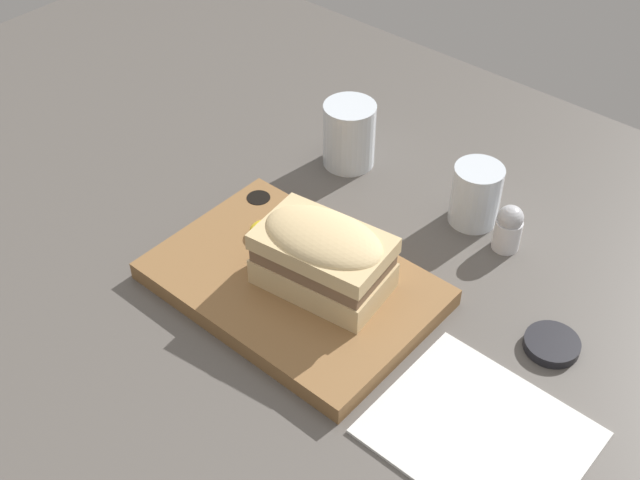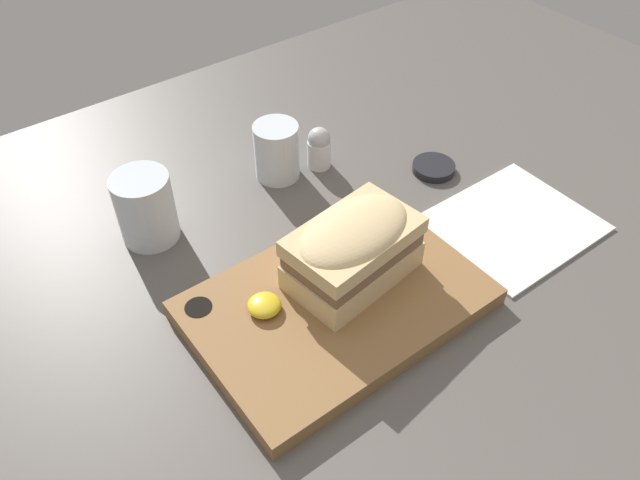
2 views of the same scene
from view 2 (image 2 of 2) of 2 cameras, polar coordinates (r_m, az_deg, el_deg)
name	(u,v)px [view 2 (image 2 of 2)]	position (r cm, az deg, el deg)	size (l,w,h in cm)	color
dining_table	(358,337)	(71.29, 3.47, -8.83)	(172.34, 125.95, 2.00)	#56514C
serving_board	(334,304)	(71.39, 1.31, -5.84)	(32.34, 22.10, 2.39)	olive
sandwich	(353,247)	(69.49, 3.06, -0.65)	(15.77, 10.90, 8.60)	#DBBC84
mustard_dollop	(264,305)	(68.99, -5.11, -5.96)	(3.76, 3.76, 1.50)	gold
water_glass	(146,212)	(81.15, -15.58, 2.51)	(7.31, 7.31, 9.33)	silver
wine_glass	(277,153)	(88.47, -3.97, 7.98)	(6.36, 6.36, 8.22)	silver
napkin	(513,224)	(86.05, 17.21, 1.42)	(20.36, 17.46, 0.40)	white
salt_shaker	(319,148)	(90.42, -0.09, 8.45)	(3.40, 3.40, 6.39)	white
condiment_dish	(434,168)	(92.43, 10.34, 6.53)	(6.17, 6.17, 1.15)	black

